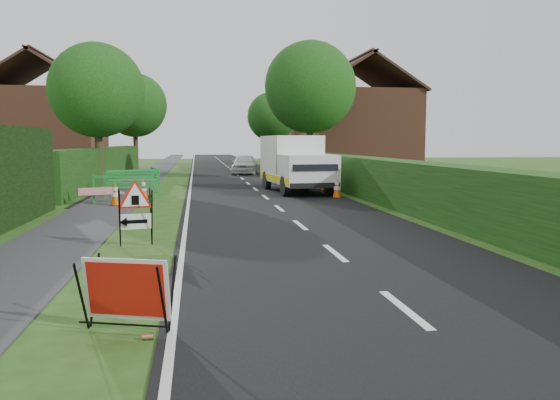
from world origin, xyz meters
TOP-DOWN VIEW (x-y plane):
  - ground at (0.00, 0.00)m, footprint 120.00×120.00m
  - road_surface at (2.50, 35.00)m, footprint 6.00×90.00m
  - footpath at (-3.00, 35.00)m, footprint 2.00×90.00m
  - hedge_west_far at (-5.00, 22.00)m, footprint 1.00×24.00m
  - hedge_east at (6.50, 16.00)m, footprint 1.20×50.00m
  - house_west at (-10.00, 30.00)m, footprint 7.50×7.40m
  - house_east_a at (11.00, 28.00)m, footprint 7.50×7.40m
  - house_east_b at (12.00, 42.00)m, footprint 7.50×7.40m
  - tree_nw at (-4.60, 18.00)m, footprint 4.40×4.40m
  - tree_ne at (6.40, 22.00)m, footprint 5.20×5.20m
  - tree_fw at (-4.60, 34.00)m, footprint 4.80×4.80m
  - tree_fe at (6.40, 38.00)m, footprint 4.20×4.20m
  - red_rect_sign at (-0.84, -2.78)m, footprint 1.09×0.85m
  - triangle_sign at (-1.32, 2.30)m, footprint 0.89×0.89m
  - works_van at (4.05, 13.70)m, footprint 2.50×5.33m
  - traffic_cone_0 at (5.13, 10.91)m, footprint 0.38×0.38m
  - traffic_cone_1 at (5.38, 14.17)m, footprint 0.38×0.38m
  - traffic_cone_2 at (5.43, 15.93)m, footprint 0.38×0.38m
  - traffic_cone_3 at (-2.70, 9.57)m, footprint 0.38×0.38m
  - traffic_cone_4 at (-2.00, 11.57)m, footprint 0.38×0.38m
  - ped_barrier_0 at (-2.52, 10.28)m, footprint 2.07×0.42m
  - ped_barrier_1 at (-2.46, 12.20)m, footprint 2.07×0.42m
  - ped_barrier_2 at (-2.66, 14.18)m, footprint 2.09×0.75m
  - ped_barrier_3 at (-1.83, 15.39)m, footprint 0.82×2.09m
  - redwhite_plank at (-3.23, 10.18)m, footprint 1.44×0.50m
  - litter_can at (-0.60, -3.06)m, footprint 0.12×0.07m
  - hatchback_car at (3.06, 26.76)m, footprint 2.10×4.00m

SIDE VIEW (x-z plane):
  - ground at x=0.00m, z-range 0.00..0.00m
  - hedge_west_far at x=-5.00m, z-range -0.90..0.90m
  - hedge_east at x=6.50m, z-range -0.75..0.75m
  - redwhite_plank at x=-3.23m, z-range -0.12..0.12m
  - litter_can at x=-0.60m, z-range -0.03..0.03m
  - road_surface at x=2.50m, z-range -0.01..0.01m
  - footpath at x=-3.00m, z-range -0.01..0.02m
  - traffic_cone_0 at x=5.13m, z-range 0.00..0.79m
  - traffic_cone_1 at x=5.38m, z-range 0.00..0.79m
  - traffic_cone_2 at x=5.43m, z-range 0.00..0.79m
  - traffic_cone_3 at x=-2.70m, z-range 0.00..0.79m
  - traffic_cone_4 at x=-2.00m, z-range 0.00..0.79m
  - red_rect_sign at x=-0.84m, z-range 0.06..0.89m
  - ped_barrier_0 at x=-2.52m, z-range 0.13..1.13m
  - ped_barrier_1 at x=-2.46m, z-range 0.13..1.13m
  - ped_barrier_2 at x=-2.66m, z-range 0.13..1.13m
  - ped_barrier_3 at x=-1.83m, z-range 0.13..1.13m
  - hatchback_car at x=3.06m, z-range 0.00..1.30m
  - triangle_sign at x=-1.32m, z-range 0.22..1.37m
  - works_van at x=4.05m, z-range 0.07..2.43m
  - house_west at x=-10.00m, z-range -1.04..6.84m
  - house_east_a at x=11.00m, z-range -1.04..6.84m
  - house_east_b at x=12.00m, z-range -1.04..6.84m
  - tree_fe at x=6.40m, z-range 1.05..7.39m
  - tree_nw at x=-4.60m, z-range 1.13..7.83m
  - tree_fw at x=-4.60m, z-range 1.21..8.45m
  - tree_ne at x=6.40m, z-range 1.28..9.07m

